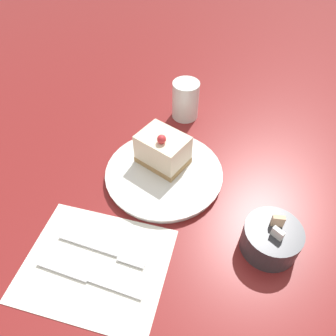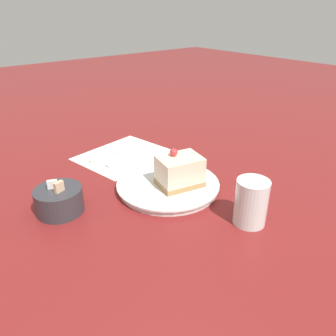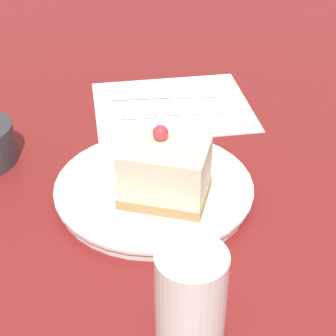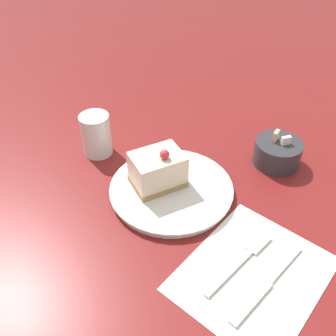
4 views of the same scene
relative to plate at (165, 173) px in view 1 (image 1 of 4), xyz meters
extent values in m
plane|color=maroon|center=(0.00, -0.01, -0.01)|extent=(4.00, 4.00, 0.00)
cylinder|color=silver|center=(0.00, 0.00, 0.00)|extent=(0.23, 0.23, 0.02)
cylinder|color=silver|center=(0.00, 0.00, 0.00)|extent=(0.24, 0.24, 0.00)
cube|color=#AD8451|center=(-0.02, -0.02, 0.01)|extent=(0.09, 0.11, 0.01)
cube|color=beige|center=(-0.02, -0.02, 0.05)|extent=(0.09, 0.11, 0.06)
sphere|color=red|center=(-0.01, -0.01, 0.09)|extent=(0.02, 0.02, 0.02)
cube|color=white|center=(0.23, -0.02, -0.01)|extent=(0.23, 0.27, 0.00)
cube|color=silver|center=(0.20, -0.05, 0.00)|extent=(0.02, 0.12, 0.00)
cube|color=silver|center=(0.20, 0.03, 0.00)|extent=(0.03, 0.05, 0.00)
cube|color=silver|center=(0.26, -0.06, 0.00)|extent=(0.02, 0.09, 0.00)
cube|color=silver|center=(0.25, 0.03, 0.00)|extent=(0.02, 0.09, 0.00)
cylinder|color=#333338|center=(0.07, 0.23, 0.02)|extent=(0.10, 0.10, 0.05)
cube|color=#D8B28C|center=(0.06, 0.23, 0.05)|extent=(0.01, 0.02, 0.02)
cube|color=white|center=(0.08, 0.24, 0.05)|extent=(0.02, 0.02, 0.02)
cylinder|color=silver|center=(-0.20, -0.04, 0.04)|extent=(0.06, 0.06, 0.09)
camera|label=1|loc=(0.41, 0.20, 0.51)|focal=35.00mm
camera|label=2|loc=(-0.51, 0.43, 0.38)|focal=35.00mm
camera|label=3|loc=(-0.54, -0.02, 0.41)|focal=60.00mm
camera|label=4|loc=(0.41, -0.35, 0.50)|focal=40.00mm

